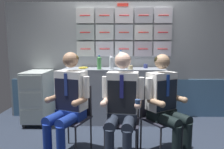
{
  "coord_description": "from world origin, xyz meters",
  "views": [
    {
      "loc": [
        -0.09,
        -2.58,
        1.35
      ],
      "look_at": [
        -0.13,
        0.38,
        0.95
      ],
      "focal_mm": 33.65,
      "sensor_mm": 36.0,
      "label": 1
    }
  ],
  "objects_px": {
    "crew_member_right": "(122,102)",
    "water_bottle_blue_cap": "(111,62)",
    "folding_chair_by_counter": "(156,111)",
    "crew_member_left": "(68,99)",
    "folding_chair_right": "(123,113)",
    "crew_member_by_counter": "(166,101)",
    "snack_banana": "(83,68)",
    "paper_cup_tan": "(131,67)",
    "folding_chair_left": "(75,110)",
    "service_trolley": "(38,95)"
  },
  "relations": [
    {
      "from": "service_trolley",
      "to": "snack_banana",
      "type": "distance_m",
      "value": 0.94
    },
    {
      "from": "folding_chair_left",
      "to": "folding_chair_by_counter",
      "type": "bearing_deg",
      "value": -0.18
    },
    {
      "from": "folding_chair_right",
      "to": "water_bottle_blue_cap",
      "type": "distance_m",
      "value": 1.15
    },
    {
      "from": "crew_member_left",
      "to": "paper_cup_tan",
      "type": "bearing_deg",
      "value": 50.56
    },
    {
      "from": "folding_chair_right",
      "to": "folding_chair_left",
      "type": "bearing_deg",
      "value": 170.81
    },
    {
      "from": "crew_member_by_counter",
      "to": "paper_cup_tan",
      "type": "bearing_deg",
      "value": 109.47
    },
    {
      "from": "folding_chair_left",
      "to": "paper_cup_tan",
      "type": "distance_m",
      "value": 1.26
    },
    {
      "from": "crew_member_by_counter",
      "to": "water_bottle_blue_cap",
      "type": "bearing_deg",
      "value": 123.32
    },
    {
      "from": "paper_cup_tan",
      "to": "snack_banana",
      "type": "bearing_deg",
      "value": 174.92
    },
    {
      "from": "folding_chair_left",
      "to": "crew_member_right",
      "type": "bearing_deg",
      "value": -23.47
    },
    {
      "from": "folding_chair_right",
      "to": "paper_cup_tan",
      "type": "relative_size",
      "value": 11.7
    },
    {
      "from": "folding_chair_by_counter",
      "to": "water_bottle_blue_cap",
      "type": "xyz_separation_m",
      "value": [
        -0.6,
        0.9,
        0.56
      ]
    },
    {
      "from": "folding_chair_by_counter",
      "to": "crew_member_by_counter",
      "type": "distance_m",
      "value": 0.23
    },
    {
      "from": "crew_member_right",
      "to": "snack_banana",
      "type": "height_order",
      "value": "crew_member_right"
    },
    {
      "from": "water_bottle_blue_cap",
      "to": "crew_member_right",
      "type": "bearing_deg",
      "value": -83.06
    },
    {
      "from": "service_trolley",
      "to": "crew_member_right",
      "type": "xyz_separation_m",
      "value": [
        1.43,
        -1.21,
        0.21
      ]
    },
    {
      "from": "service_trolley",
      "to": "crew_member_by_counter",
      "type": "bearing_deg",
      "value": -29.07
    },
    {
      "from": "folding_chair_by_counter",
      "to": "folding_chair_right",
      "type": "bearing_deg",
      "value": -167.29
    },
    {
      "from": "crew_member_by_counter",
      "to": "snack_banana",
      "type": "relative_size",
      "value": 7.3
    },
    {
      "from": "snack_banana",
      "to": "service_trolley",
      "type": "bearing_deg",
      "value": 179.1
    },
    {
      "from": "crew_member_left",
      "to": "folding_chair_right",
      "type": "height_order",
      "value": "crew_member_left"
    },
    {
      "from": "folding_chair_right",
      "to": "folding_chair_by_counter",
      "type": "distance_m",
      "value": 0.44
    },
    {
      "from": "folding_chair_by_counter",
      "to": "water_bottle_blue_cap",
      "type": "height_order",
      "value": "water_bottle_blue_cap"
    },
    {
      "from": "crew_member_left",
      "to": "crew_member_right",
      "type": "xyz_separation_m",
      "value": [
        0.66,
        -0.11,
        -0.0
      ]
    },
    {
      "from": "service_trolley",
      "to": "folding_chair_left",
      "type": "relative_size",
      "value": 1.08
    },
    {
      "from": "crew_member_left",
      "to": "snack_banana",
      "type": "bearing_deg",
      "value": 88.48
    },
    {
      "from": "folding_chair_right",
      "to": "paper_cup_tan",
      "type": "bearing_deg",
      "value": 80.84
    },
    {
      "from": "folding_chair_by_counter",
      "to": "paper_cup_tan",
      "type": "bearing_deg",
      "value": 107.33
    },
    {
      "from": "folding_chair_right",
      "to": "crew_member_by_counter",
      "type": "xyz_separation_m",
      "value": [
        0.51,
        -0.04,
        0.17
      ]
    },
    {
      "from": "folding_chair_right",
      "to": "crew_member_by_counter",
      "type": "distance_m",
      "value": 0.54
    },
    {
      "from": "crew_member_right",
      "to": "paper_cup_tan",
      "type": "xyz_separation_m",
      "value": [
        0.18,
        1.13,
        0.29
      ]
    },
    {
      "from": "folding_chair_left",
      "to": "snack_banana",
      "type": "height_order",
      "value": "snack_banana"
    },
    {
      "from": "folding_chair_left",
      "to": "folding_chair_right",
      "type": "bearing_deg",
      "value": -9.19
    },
    {
      "from": "snack_banana",
      "to": "folding_chair_left",
      "type": "bearing_deg",
      "value": -88.02
    },
    {
      "from": "folding_chair_left",
      "to": "water_bottle_blue_cap",
      "type": "height_order",
      "value": "water_bottle_blue_cap"
    },
    {
      "from": "paper_cup_tan",
      "to": "snack_banana",
      "type": "relative_size",
      "value": 0.42
    },
    {
      "from": "crew_member_right",
      "to": "water_bottle_blue_cap",
      "type": "distance_m",
      "value": 1.22
    },
    {
      "from": "service_trolley",
      "to": "crew_member_left",
      "type": "height_order",
      "value": "crew_member_left"
    },
    {
      "from": "folding_chair_left",
      "to": "snack_banana",
      "type": "distance_m",
      "value": 1.05
    },
    {
      "from": "water_bottle_blue_cap",
      "to": "snack_banana",
      "type": "bearing_deg",
      "value": 174.16
    },
    {
      "from": "crew_member_left",
      "to": "crew_member_right",
      "type": "relative_size",
      "value": 1.0
    },
    {
      "from": "crew_member_by_counter",
      "to": "snack_banana",
      "type": "bearing_deg",
      "value": 137.11
    },
    {
      "from": "crew_member_right",
      "to": "water_bottle_blue_cap",
      "type": "relative_size",
      "value": 5.19
    },
    {
      "from": "folding_chair_left",
      "to": "crew_member_right",
      "type": "distance_m",
      "value": 0.67
    },
    {
      "from": "crew_member_left",
      "to": "water_bottle_blue_cap",
      "type": "height_order",
      "value": "crew_member_left"
    },
    {
      "from": "folding_chair_right",
      "to": "crew_member_left",
      "type": "bearing_deg",
      "value": -176.08
    },
    {
      "from": "folding_chair_left",
      "to": "water_bottle_blue_cap",
      "type": "distance_m",
      "value": 1.15
    },
    {
      "from": "crew_member_left",
      "to": "paper_cup_tan",
      "type": "height_order",
      "value": "crew_member_left"
    },
    {
      "from": "crew_member_by_counter",
      "to": "snack_banana",
      "type": "height_order",
      "value": "crew_member_by_counter"
    },
    {
      "from": "crew_member_left",
      "to": "crew_member_by_counter",
      "type": "height_order",
      "value": "crew_member_left"
    }
  ]
}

